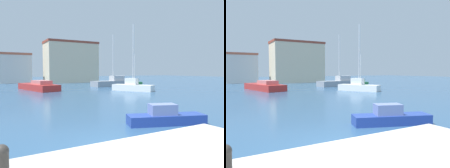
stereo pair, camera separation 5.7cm
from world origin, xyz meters
TOP-DOWN VIEW (x-y plane):
  - water at (15.00, 20.00)m, footprint 160.00×160.00m
  - mooring_bollard at (-3.66, -2.46)m, footprint 0.23×0.23m
  - sailboat_grey_far_left at (16.35, 28.45)m, footprint 8.73×3.72m
  - motorboat_blue_inner_mooring at (4.14, 2.02)m, footprint 4.18×2.39m
  - sailboat_green_far_right at (23.30, 31.45)m, footprint 2.14×4.53m
  - sailboat_white_near_pier at (13.71, 18.53)m, footprint 4.50×5.90m
  - motorboat_red_center_channel at (2.49, 26.23)m, footprint 4.55×8.99m
  - warehouse_block at (0.58, 48.28)m, footprint 8.78×5.69m
  - waterfront_apartments at (13.56, 44.07)m, footprint 12.10×6.38m

SIDE VIEW (x-z plane):
  - water at x=15.00m, z-range 0.00..0.00m
  - motorboat_blue_inner_mooring at x=4.14m, z-range -0.16..0.90m
  - sailboat_green_far_right at x=23.30m, z-range -2.72..3.56m
  - motorboat_red_center_channel at x=2.49m, z-range -0.18..1.26m
  - sailboat_white_near_pier at x=13.71m, z-range -3.99..5.22m
  - sailboat_grey_far_left at x=16.35m, z-range -4.07..5.36m
  - mooring_bollard at x=-3.66m, z-range 0.97..1.62m
  - warehouse_block at x=0.58m, z-range 0.01..6.83m
  - waterfront_apartments at x=13.56m, z-range 0.01..9.73m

